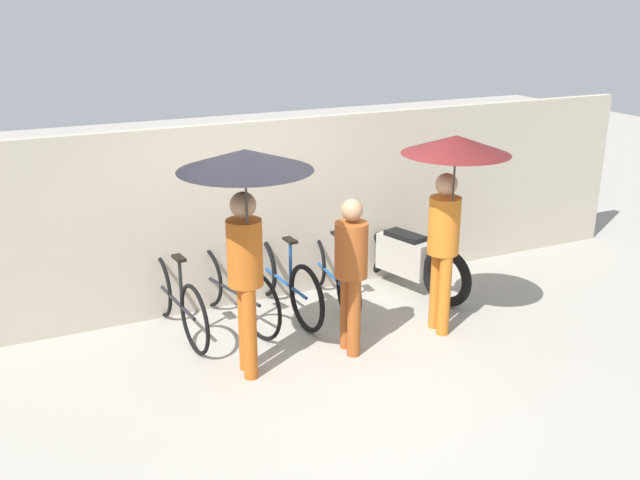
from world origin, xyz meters
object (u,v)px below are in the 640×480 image
at_px(pedestrian_leading, 245,195).
at_px(pedestrian_trailing, 452,179).
at_px(pedestrian_center, 351,266).
at_px(parked_bicycle_1, 230,288).
at_px(parked_bicycle_0, 176,299).
at_px(parked_bicycle_2, 283,280).
at_px(parked_bicycle_3, 331,273).
at_px(motorcycle, 404,258).

bearing_deg(pedestrian_leading, pedestrian_trailing, -173.72).
bearing_deg(pedestrian_center, parked_bicycle_1, -50.02).
xyz_separation_m(parked_bicycle_0, pedestrian_center, (1.44, -1.15, 0.53)).
height_order(parked_bicycle_2, pedestrian_center, pedestrian_center).
height_order(parked_bicycle_3, pedestrian_leading, pedestrian_leading).
height_order(parked_bicycle_1, pedestrian_trailing, pedestrian_trailing).
bearing_deg(pedestrian_trailing, pedestrian_center, 2.22).
distance_m(parked_bicycle_0, pedestrian_leading, 1.88).
bearing_deg(parked_bicycle_0, motorcycle, -95.66).
relative_size(parked_bicycle_2, parked_bicycle_3, 1.07).
bearing_deg(motorcycle, pedestrian_center, 115.39).
bearing_deg(parked_bicycle_1, pedestrian_leading, 155.38).
distance_m(parked_bicycle_0, parked_bicycle_1, 0.60).
height_order(parked_bicycle_2, motorcycle, parked_bicycle_2).
bearing_deg(pedestrian_center, parked_bicycle_2, -74.20).
height_order(parked_bicycle_0, pedestrian_trailing, pedestrian_trailing).
height_order(pedestrian_leading, pedestrian_center, pedestrian_leading).
xyz_separation_m(pedestrian_center, pedestrian_trailing, (1.05, -0.08, 0.76)).
bearing_deg(pedestrian_center, parked_bicycle_0, -34.25).
height_order(parked_bicycle_1, motorcycle, parked_bicycle_1).
xyz_separation_m(parked_bicycle_0, pedestrian_trailing, (2.49, -1.23, 1.29)).
distance_m(pedestrian_leading, pedestrian_center, 1.36).
xyz_separation_m(parked_bicycle_0, parked_bicycle_1, (0.60, 0.02, 0.00)).
bearing_deg(pedestrian_center, pedestrian_leading, 8.56).
distance_m(parked_bicycle_1, pedestrian_trailing, 2.61).
bearing_deg(parked_bicycle_3, pedestrian_center, 167.75).
bearing_deg(parked_bicycle_0, pedestrian_center, -134.08).
height_order(parked_bicycle_2, parked_bicycle_3, parked_bicycle_3).
height_order(parked_bicycle_0, pedestrian_center, pedestrian_center).
distance_m(parked_bicycle_0, pedestrian_center, 1.92).
relative_size(pedestrian_leading, pedestrian_trailing, 1.03).
distance_m(parked_bicycle_0, parked_bicycle_3, 1.81).
bearing_deg(pedestrian_center, pedestrian_trailing, 179.74).
xyz_separation_m(parked_bicycle_1, parked_bicycle_2, (0.60, -0.01, -0.00)).
bearing_deg(motorcycle, parked_bicycle_2, 73.97).
relative_size(parked_bicycle_1, pedestrian_trailing, 0.84).
distance_m(parked_bicycle_3, pedestrian_trailing, 1.95).
height_order(parked_bicycle_3, pedestrian_trailing, pedestrian_trailing).
relative_size(parked_bicycle_0, pedestrian_trailing, 0.83).
bearing_deg(pedestrian_trailing, parked_bicycle_3, -54.88).
xyz_separation_m(parked_bicycle_3, pedestrian_leading, (-1.44, -1.26, 1.40)).
relative_size(pedestrian_trailing, motorcycle, 1.08).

